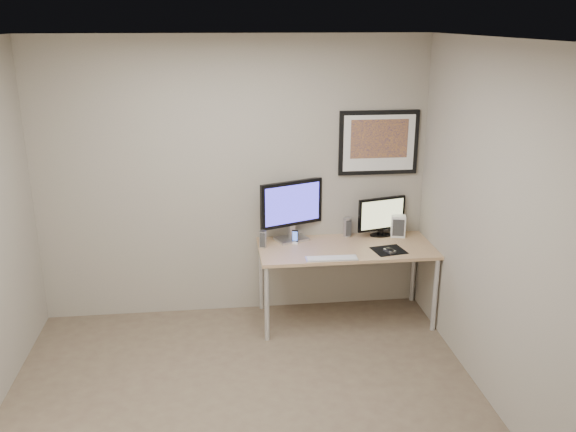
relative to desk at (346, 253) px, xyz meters
name	(u,v)px	position (x,y,z in m)	size (l,w,h in m)	color
floor	(247,413)	(-1.00, -1.35, -0.66)	(3.60, 3.60, 0.00)	brown
room	(238,178)	(-1.00, -0.90, 0.98)	(3.60, 3.60, 3.60)	white
desk	(346,253)	(0.00, 0.00, 0.00)	(1.60, 0.70, 0.73)	#8C5D44
framed_art	(379,143)	(0.35, 0.33, 0.96)	(0.75, 0.04, 0.60)	black
monitor_large	(292,208)	(-0.48, 0.24, 0.38)	(0.60, 0.29, 0.57)	#B3B3B8
monitor_tv	(382,216)	(0.39, 0.25, 0.27)	(0.48, 0.16, 0.38)	black
speaker_left	(263,239)	(-0.76, 0.08, 0.15)	(0.06, 0.06, 0.16)	#B3B3B8
speaker_right	(347,227)	(0.07, 0.28, 0.16)	(0.07, 0.07, 0.18)	#B3B3B8
phone_dock	(295,237)	(-0.45, 0.15, 0.13)	(0.06, 0.06, 0.13)	black
keyboard	(332,258)	(-0.19, -0.28, 0.07)	(0.45, 0.12, 0.02)	silver
mousepad	(389,250)	(0.36, -0.14, 0.07)	(0.28, 0.25, 0.00)	black
mouse	(390,250)	(0.36, -0.18, 0.09)	(0.06, 0.11, 0.04)	black
fan_unit	(398,226)	(0.55, 0.22, 0.17)	(0.14, 0.10, 0.21)	white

